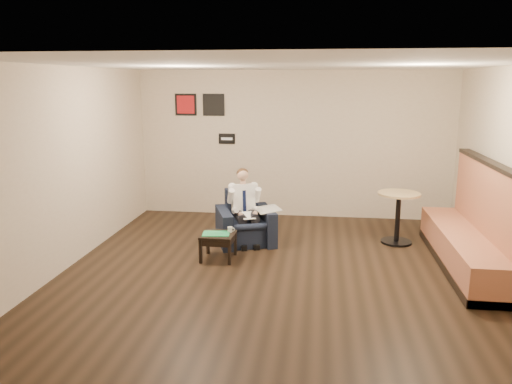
# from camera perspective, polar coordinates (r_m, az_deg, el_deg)

# --- Properties ---
(ground) EXTENTS (6.00, 6.00, 0.00)m
(ground) POSITION_cam_1_polar(r_m,az_deg,el_deg) (7.05, 2.76, -9.01)
(ground) COLOR black
(ground) RESTS_ON ground
(wall_back) EXTENTS (6.00, 0.02, 2.80)m
(wall_back) POSITION_cam_1_polar(r_m,az_deg,el_deg) (9.63, 4.33, 5.40)
(wall_back) COLOR beige
(wall_back) RESTS_ON ground
(wall_front) EXTENTS (6.00, 0.02, 2.80)m
(wall_front) POSITION_cam_1_polar(r_m,az_deg,el_deg) (3.77, -0.83, -5.82)
(wall_front) COLOR beige
(wall_front) RESTS_ON ground
(wall_left) EXTENTS (0.02, 6.00, 2.80)m
(wall_left) POSITION_cam_1_polar(r_m,az_deg,el_deg) (7.52, -20.57, 2.64)
(wall_left) COLOR beige
(wall_left) RESTS_ON ground
(ceiling) EXTENTS (6.00, 6.00, 0.02)m
(ceiling) POSITION_cam_1_polar(r_m,az_deg,el_deg) (6.56, 3.02, 14.37)
(ceiling) COLOR white
(ceiling) RESTS_ON wall_back
(seating_sign) EXTENTS (0.32, 0.02, 0.20)m
(seating_sign) POSITION_cam_1_polar(r_m,az_deg,el_deg) (9.76, -3.35, 6.10)
(seating_sign) COLOR black
(seating_sign) RESTS_ON wall_back
(art_print_left) EXTENTS (0.42, 0.03, 0.42)m
(art_print_left) POSITION_cam_1_polar(r_m,az_deg,el_deg) (9.89, -8.03, 9.86)
(art_print_left) COLOR #B11519
(art_print_left) RESTS_ON wall_back
(art_print_right) EXTENTS (0.42, 0.03, 0.42)m
(art_print_right) POSITION_cam_1_polar(r_m,az_deg,el_deg) (9.76, -4.86, 9.91)
(art_print_right) COLOR black
(art_print_right) RESTS_ON wall_back
(armchair) EXTENTS (1.11, 1.11, 0.84)m
(armchair) POSITION_cam_1_polar(r_m,az_deg,el_deg) (8.11, -1.22, -2.98)
(armchair) COLOR black
(armchair) RESTS_ON ground
(seated_man) EXTENTS (0.80, 0.96, 1.15)m
(seated_man) POSITION_cam_1_polar(r_m,az_deg,el_deg) (7.96, -1.07, -2.11)
(seated_man) COLOR white
(seated_man) RESTS_ON armchair
(lap_papers) EXTENTS (0.29, 0.33, 0.01)m
(lap_papers) POSITION_cam_1_polar(r_m,az_deg,el_deg) (7.89, -0.94, -2.69)
(lap_papers) COLOR white
(lap_papers) RESTS_ON seated_man
(newspaper) EXTENTS (0.51, 0.56, 0.01)m
(newspaper) POSITION_cam_1_polar(r_m,az_deg,el_deg) (8.06, 1.36, -1.97)
(newspaper) COLOR silver
(newspaper) RESTS_ON armchair
(side_table) EXTENTS (0.49, 0.49, 0.39)m
(side_table) POSITION_cam_1_polar(r_m,az_deg,el_deg) (7.46, -4.33, -6.22)
(side_table) COLOR black
(side_table) RESTS_ON ground
(green_folder) EXTENTS (0.42, 0.32, 0.01)m
(green_folder) POSITION_cam_1_polar(r_m,az_deg,el_deg) (7.38, -4.58, -4.77)
(green_folder) COLOR #22AE5E
(green_folder) RESTS_ON side_table
(coffee_mug) EXTENTS (0.07, 0.07, 0.08)m
(coffee_mug) POSITION_cam_1_polar(r_m,az_deg,el_deg) (7.45, -2.99, -4.30)
(coffee_mug) COLOR white
(coffee_mug) RESTS_ON side_table
(smartphone) EXTENTS (0.13, 0.08, 0.01)m
(smartphone) POSITION_cam_1_polar(r_m,az_deg,el_deg) (7.52, -3.78, -4.45)
(smartphone) COLOR black
(smartphone) RESTS_ON side_table
(banquette) EXTENTS (0.69, 2.90, 1.48)m
(banquette) POSITION_cam_1_polar(r_m,az_deg,el_deg) (7.60, 23.04, -2.55)
(banquette) COLOR #B06344
(banquette) RESTS_ON ground
(cafe_table) EXTENTS (0.77, 0.77, 0.84)m
(cafe_table) POSITION_cam_1_polar(r_m,az_deg,el_deg) (8.42, 15.88, -2.88)
(cafe_table) COLOR tan
(cafe_table) RESTS_ON ground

